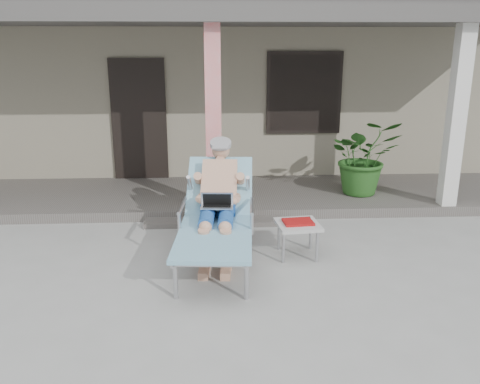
{
  "coord_description": "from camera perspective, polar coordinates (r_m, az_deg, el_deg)",
  "views": [
    {
      "loc": [
        -0.0,
        -4.99,
        2.5
      ],
      "look_at": [
        0.29,
        0.6,
        0.85
      ],
      "focal_mm": 38.0,
      "sensor_mm": 36.0,
      "label": 1
    }
  ],
  "objects": [
    {
      "name": "ground",
      "position": [
        5.59,
        -2.73,
        -10.2
      ],
      "size": [
        60.0,
        60.0,
        0.0
      ],
      "primitive_type": "plane",
      "color": "#9E9E99",
      "rests_on": "ground"
    },
    {
      "name": "potted_palm",
      "position": [
        8.34,
        13.73,
        3.88
      ],
      "size": [
        1.1,
        0.95,
        1.21
      ],
      "primitive_type": "imported",
      "rotation": [
        0.0,
        0.0,
        -0.01
      ],
      "color": "#26591E",
      "rests_on": "porch_deck"
    },
    {
      "name": "lounger",
      "position": [
        5.96,
        -2.58,
        0.54
      ],
      "size": [
        0.97,
        2.22,
        1.42
      ],
      "rotation": [
        0.0,
        0.0,
        -0.08
      ],
      "color": "#B7B7BC",
      "rests_on": "ground"
    },
    {
      "name": "porch_deck",
      "position": [
        8.35,
        -2.88,
        -0.47
      ],
      "size": [
        10.0,
        2.0,
        0.15
      ],
      "primitive_type": "cube",
      "color": "#605B56",
      "rests_on": "ground"
    },
    {
      "name": "porch_overhang",
      "position": [
        7.94,
        -3.17,
        18.48
      ],
      "size": [
        10.0,
        2.3,
        2.85
      ],
      "color": "silver",
      "rests_on": "porch_deck"
    },
    {
      "name": "house",
      "position": [
        11.52,
        -3.07,
        12.26
      ],
      "size": [
        10.4,
        5.4,
        3.3
      ],
      "color": "gray",
      "rests_on": "ground"
    },
    {
      "name": "porch_step",
      "position": [
        7.27,
        -2.84,
        -3.39
      ],
      "size": [
        2.0,
        0.3,
        0.07
      ],
      "primitive_type": "cube",
      "color": "#605B56",
      "rests_on": "ground"
    },
    {
      "name": "side_table",
      "position": [
        6.16,
        6.52,
        -3.84
      ],
      "size": [
        0.55,
        0.55,
        0.45
      ],
      "rotation": [
        0.0,
        0.0,
        0.1
      ],
      "color": "#B7B6B2",
      "rests_on": "ground"
    }
  ]
}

